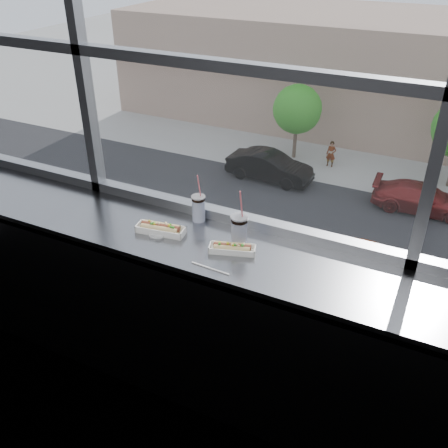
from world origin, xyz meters
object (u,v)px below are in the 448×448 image
at_px(hotdog_tray_left, 161,228).
at_px(soda_cup_left, 199,207).
at_px(car_near_b, 252,237).
at_px(car_near_a, 144,209).
at_px(car_near_c, 372,264).
at_px(wrapper, 156,236).
at_px(soda_cup_right, 239,230).
at_px(pedestrian_a, 331,152).
at_px(hotdog_tray_right, 232,248).
at_px(loose_straw, 210,268).
at_px(car_far_a, 270,162).
at_px(tree_left, 297,109).
at_px(car_far_b, 423,194).

height_order(hotdog_tray_left, soda_cup_left, soda_cup_left).
relative_size(car_near_b, car_near_a, 0.97).
bearing_deg(car_near_c, wrapper, -177.94).
relative_size(soda_cup_right, pedestrian_a, 0.17).
xyz_separation_m(hotdog_tray_right, car_near_b, (-6.56, 16.29, -11.11)).
relative_size(hotdog_tray_left, pedestrian_a, 0.14).
bearing_deg(loose_straw, wrapper, 165.30).
bearing_deg(car_far_a, wrapper, -158.25).
bearing_deg(pedestrian_a, soda_cup_left, -78.40).
distance_m(soda_cup_right, car_near_b, 20.77).
bearing_deg(hotdog_tray_right, car_near_a, 110.22).
bearing_deg(wrapper, car_near_a, 126.70).
xyz_separation_m(car_near_c, car_far_a, (-7.85, 8.00, 0.01)).
height_order(loose_straw, wrapper, wrapper).
bearing_deg(soda_cup_right, pedestrian_a, 102.18).
distance_m(car_near_b, pedestrian_a, 11.65).
bearing_deg(car_near_b, tree_left, 5.27).
xyz_separation_m(hotdog_tray_right, car_near_c, (-0.99, 16.29, -10.91)).
relative_size(hotdog_tray_left, tree_left, 0.06).
relative_size(wrapper, pedestrian_a, 0.05).
bearing_deg(hotdog_tray_right, car_far_b, 72.22).
relative_size(car_near_c, tree_left, 1.39).
bearing_deg(soda_cup_left, loose_straw, -54.77).
bearing_deg(pedestrian_a, wrapper, -78.76).
bearing_deg(car_far_a, soda_cup_left, -157.78).
xyz_separation_m(hotdog_tray_left, wrapper, (0.00, -0.06, -0.02)).
bearing_deg(car_far_b, tree_left, 62.88).
bearing_deg(hotdog_tray_right, pedestrian_a, 84.57).
xyz_separation_m(hotdog_tray_left, car_far_b, (0.54, 24.30, -11.05)).
height_order(hotdog_tray_right, car_far_a, hotdog_tray_right).
relative_size(car_near_b, pedestrian_a, 2.80).
xyz_separation_m(car_near_b, pedestrian_a, (0.55, 11.64, 0.05)).
xyz_separation_m(wrapper, car_far_a, (-8.39, 24.35, -10.89)).
bearing_deg(wrapper, loose_straw, -17.61).
bearing_deg(pedestrian_a, tree_left, 172.06).
distance_m(soda_cup_right, pedestrian_a, 30.60).
height_order(hotdog_tray_right, car_near_b, hotdog_tray_right).
bearing_deg(car_far_b, car_near_b, 137.84).
bearing_deg(pedestrian_a, hotdog_tray_right, -77.86).
distance_m(hotdog_tray_right, tree_left, 30.84).
relative_size(hotdog_tray_left, car_near_b, 0.05).
height_order(car_near_c, tree_left, tree_left).
distance_m(car_far_b, car_near_a, 15.03).
bearing_deg(soda_cup_right, hotdog_tray_left, -170.43).
bearing_deg(hotdog_tray_right, loose_straw, -118.01).
bearing_deg(car_near_b, hotdog_tray_right, -162.56).
height_order(soda_cup_left, car_near_b, soda_cup_left).
distance_m(hotdog_tray_left, soda_cup_right, 0.47).
distance_m(hotdog_tray_left, loose_straw, 0.46).
distance_m(loose_straw, pedestrian_a, 30.79).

